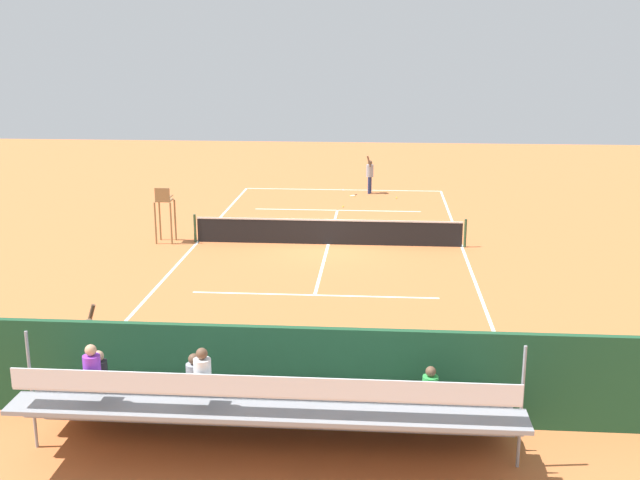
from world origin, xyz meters
The scene contains 13 objects.
ground_plane centered at (0.00, 0.00, 0.00)m, with size 60.00×60.00×0.00m, color #C66B38.
court_line_markings centered at (0.00, -0.04, 0.00)m, with size 10.10×22.20×0.01m.
tennis_net centered at (0.00, 0.00, 0.50)m, with size 10.30×0.10×1.07m.
backdrop_wall centered at (0.00, 14.00, 1.00)m, with size 18.00×0.16×2.00m, color #1E4C2D.
bleacher_stand centered at (0.10, 15.37, 0.93)m, with size 9.06×2.40×2.48m.
umpire_chair centered at (6.20, 0.18, 1.31)m, with size 0.67×0.67×2.14m.
courtside_bench centered at (-1.60, 13.27, 0.56)m, with size 1.80×0.40×0.93m.
equipment_bag centered at (0.32, 13.40, 0.18)m, with size 0.90×0.36×0.36m, color #B22D2D.
tennis_player centered at (-1.38, -10.16, 1.02)m, with size 0.43×0.55×1.93m.
tennis_racket centered at (-0.57, -9.43, 0.01)m, with size 0.42×0.57×0.03m.
tennis_ball_near centered at (-0.22, -6.72, 0.03)m, with size 0.07×0.07×0.07m, color #CCDB33.
tennis_ball_far centered at (-2.71, -8.96, 0.03)m, with size 0.07×0.07×0.07m, color #CCDB33.
line_judge centered at (4.31, 12.98, 1.02)m, with size 0.42×0.55×1.93m.
Camera 1 is at (-1.92, 28.42, 7.54)m, focal length 43.81 mm.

